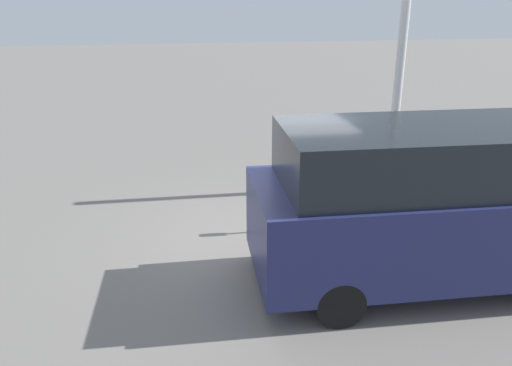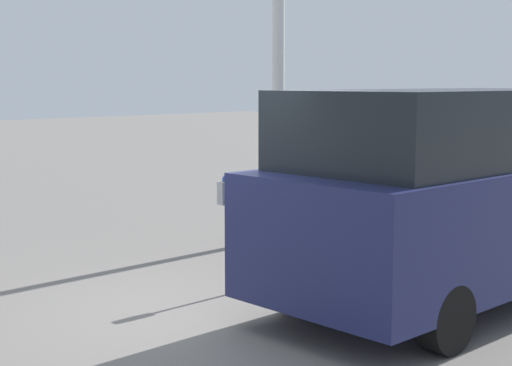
{
  "view_description": "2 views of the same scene",
  "coord_description": "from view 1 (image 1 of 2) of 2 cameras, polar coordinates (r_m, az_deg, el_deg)",
  "views": [
    {
      "loc": [
        -1.37,
        -7.56,
        3.95
      ],
      "look_at": [
        0.05,
        0.56,
        0.87
      ],
      "focal_mm": 35.0,
      "sensor_mm": 36.0,
      "label": 1
    },
    {
      "loc": [
        -5.45,
        -6.0,
        2.43
      ],
      "look_at": [
        1.06,
        0.41,
        1.25
      ],
      "focal_mm": 55.0,
      "sensor_mm": 36.0,
      "label": 2
    }
  ],
  "objects": [
    {
      "name": "parking_meter_near",
      "position": [
        8.68,
        3.52,
        0.73
      ],
      "size": [
        0.21,
        0.14,
        1.39
      ],
      "rotation": [
        0.0,
        0.0,
        -0.13
      ],
      "color": "#9E9EA3",
      "rests_on": "ground"
    },
    {
      "name": "lamp_post",
      "position": [
        10.95,
        15.91,
        10.52
      ],
      "size": [
        0.44,
        0.44,
        6.02
      ],
      "color": "beige",
      "rests_on": "ground"
    },
    {
      "name": "ground_plane",
      "position": [
        8.64,
        0.29,
        -6.75
      ],
      "size": [
        80.0,
        80.0,
        0.0
      ],
      "primitive_type": "plane",
      "color": "slate"
    },
    {
      "name": "parked_van",
      "position": [
        7.45,
        19.22,
        -2.07
      ],
      "size": [
        5.12,
        2.23,
        2.35
      ],
      "rotation": [
        0.0,
        0.0,
        -0.04
      ],
      "color": "navy",
      "rests_on": "ground"
    }
  ]
}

